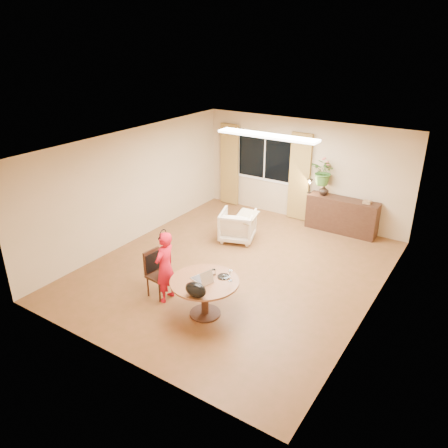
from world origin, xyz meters
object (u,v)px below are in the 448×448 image
object	(u,v)px
dining_chair	(159,274)
child	(165,267)
dining_table	(205,288)
sideboard	(342,215)
armchair	(238,226)

from	to	relation	value
dining_chair	child	size ratio (longest dim) A/B	0.66
dining_table	child	distance (m)	0.88
dining_table	child	world-z (taller)	child
dining_table	dining_chair	bearing A→B (deg)	178.40
dining_table	dining_chair	xyz separation A→B (m)	(-1.04, 0.03, -0.08)
dining_chair	sideboard	bearing A→B (deg)	74.89
dining_table	child	xyz separation A→B (m)	(-0.87, -0.00, 0.14)
child	armchair	distance (m)	2.89
armchair	sideboard	distance (m)	2.59
dining_table	sideboard	distance (m)	4.71
dining_table	dining_chair	size ratio (longest dim) A/B	1.32
dining_chair	sideboard	xyz separation A→B (m)	(1.83, 4.61, -0.02)
dining_chair	armchair	distance (m)	2.84
dining_table	dining_chair	world-z (taller)	dining_chair
sideboard	armchair	bearing A→B (deg)	-136.56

